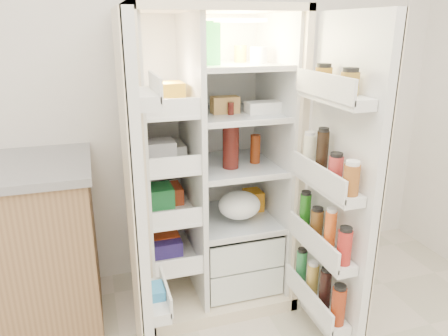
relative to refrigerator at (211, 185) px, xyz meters
name	(u,v)px	position (x,y,z in m)	size (l,w,h in m)	color
wall_back	(166,82)	(-0.20, 0.35, 0.61)	(4.00, 0.02, 2.70)	white
refrigerator	(211,185)	(0.00, 0.00, 0.00)	(0.93, 0.70, 1.80)	beige
freezer_door	(137,211)	(-0.52, -0.60, 0.15)	(0.15, 0.40, 1.72)	silver
fridge_door	(337,197)	(0.46, -0.69, 0.13)	(0.17, 0.58, 1.72)	silver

